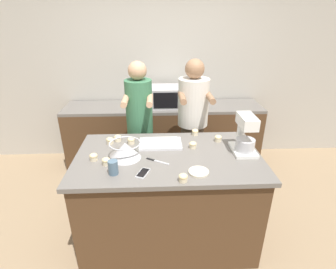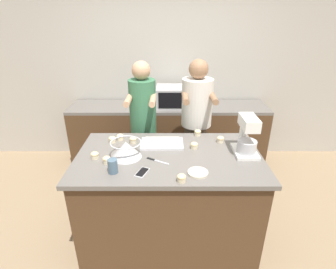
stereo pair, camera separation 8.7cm
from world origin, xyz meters
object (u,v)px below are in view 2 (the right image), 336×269
at_px(drinking_glass, 112,166).
at_px(cupcake_8, 193,145).
at_px(person_right, 195,129).
at_px(small_plate, 197,173).
at_px(baking_tray, 161,143).
at_px(knife, 155,161).
at_px(cupcake_6, 181,178).
at_px(cupcake_1, 106,160).
at_px(cupcake_5, 132,140).
at_px(cupcake_4, 111,140).
at_px(cell_phone, 141,173).
at_px(cupcake_2, 197,132).
at_px(microwave_oven, 172,96).
at_px(stand_mixer, 246,137).
at_px(cupcake_3, 94,155).
at_px(cupcake_7, 119,137).
at_px(person_left, 143,129).
at_px(mixing_bowl, 125,149).
at_px(cupcake_0, 219,139).

height_order(drinking_glass, cupcake_8, drinking_glass).
distance_m(person_right, small_plate, 1.04).
xyz_separation_m(baking_tray, knife, (-0.04, -0.31, -0.02)).
bearing_deg(cupcake_6, cupcake_1, 156.32).
bearing_deg(cupcake_5, cupcake_4, 177.81).
xyz_separation_m(cell_phone, cupcake_8, (0.45, 0.42, 0.03)).
bearing_deg(cell_phone, cupcake_2, 54.41).
bearing_deg(cupcake_4, person_right, 28.55).
bearing_deg(knife, small_plate, -30.53).
height_order(microwave_oven, drinking_glass, microwave_oven).
relative_size(small_plate, cupcake_8, 2.37).
bearing_deg(person_right, cupcake_8, -97.30).
relative_size(stand_mixer, cell_phone, 2.22).
bearing_deg(person_right, cupcake_3, -140.51).
height_order(baking_tray, cupcake_7, cupcake_7).
height_order(person_left, cupcake_6, person_left).
bearing_deg(cupcake_5, cupcake_1, -114.49).
bearing_deg(mixing_bowl, knife, -15.33).
xyz_separation_m(mixing_bowl, cupcake_0, (0.88, 0.29, -0.05)).
bearing_deg(cupcake_3, cupcake_7, 66.93).
relative_size(baking_tray, cupcake_3, 5.86).
xyz_separation_m(mixing_bowl, cupcake_4, (-0.18, 0.29, -0.05)).
xyz_separation_m(person_left, cupcake_0, (0.80, -0.47, 0.09)).
distance_m(cupcake_5, cupcake_7, 0.15).
bearing_deg(cupcake_4, cupcake_2, 11.01).
relative_size(small_plate, cupcake_6, 2.37).
bearing_deg(stand_mixer, drinking_glass, -164.20).
relative_size(drinking_glass, cupcake_0, 1.69).
xyz_separation_m(small_plate, cupcake_8, (0.01, 0.43, 0.02)).
relative_size(cupcake_0, cupcake_6, 1.00).
height_order(person_left, cupcake_2, person_left).
height_order(knife, cupcake_5, cupcake_5).
bearing_deg(person_left, cupcake_7, -115.08).
bearing_deg(cupcake_2, cupcake_4, -168.99).
distance_m(mixing_bowl, cupcake_4, 0.34).
relative_size(cell_phone, drinking_glass, 1.37).
height_order(person_right, cupcake_3, person_right).
relative_size(drinking_glass, cupcake_8, 1.69).
xyz_separation_m(cell_phone, cupcake_5, (-0.14, 0.54, 0.03)).
distance_m(cupcake_0, cupcake_3, 1.20).
xyz_separation_m(person_left, person_right, (0.61, 0.00, -0.00)).
xyz_separation_m(stand_mixer, cupcake_2, (-0.39, 0.39, -0.12)).
height_order(stand_mixer, cell_phone, stand_mixer).
bearing_deg(person_right, cell_phone, -117.25).
bearing_deg(mixing_bowl, cupcake_0, 18.29).
distance_m(drinking_glass, small_plate, 0.68).
relative_size(person_right, cell_phone, 10.49).
distance_m(stand_mixer, knife, 0.83).
height_order(knife, cupcake_2, cupcake_2).
bearing_deg(microwave_oven, cupcake_6, -89.21).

